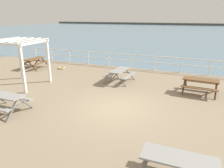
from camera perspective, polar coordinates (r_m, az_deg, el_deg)
name	(u,v)px	position (r m, az deg, el deg)	size (l,w,h in m)	color
ground_plane	(117,110)	(9.69, 1.48, -7.09)	(30.00, 24.00, 0.20)	gray
sea_band	(191,32)	(61.16, 20.31, 12.99)	(142.00, 90.00, 0.01)	slate
distant_shoreline	(197,25)	(104.07, 21.75, 14.38)	(142.00, 6.00, 1.80)	#4C4C47
seaward_railing	(155,60)	(16.58, 11.38, 6.21)	(23.07, 0.07, 1.08)	white
picnic_table_near_left	(179,164)	(5.68, 17.44, -19.81)	(1.82, 1.56, 0.80)	gray
picnic_table_near_right	(4,99)	(10.22, -26.82, -3.59)	(1.83, 1.58, 0.80)	gray
picnic_table_mid_centre	(120,72)	(13.38, 2.05, 3.09)	(1.59, 1.85, 0.80)	gray
picnic_table_far_right	(200,83)	(12.28, 22.57, 0.35)	(1.88, 1.63, 0.80)	brown
picnic_table_seaward	(35,61)	(18.01, -19.96, 5.86)	(1.63, 1.88, 0.80)	brown
lattice_pergola	(20,52)	(13.54, -23.41, 7.93)	(2.54, 2.65, 2.70)	white
rope_coil	(62,68)	(17.26, -13.33, 4.18)	(0.55, 0.55, 0.11)	tan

